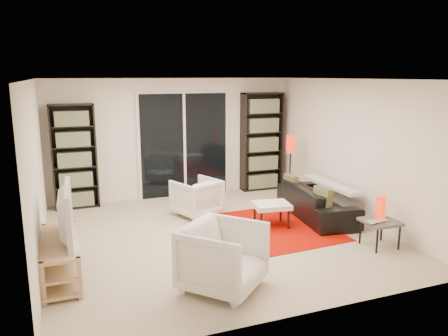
{
  "coord_description": "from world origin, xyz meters",
  "views": [
    {
      "loc": [
        -2.19,
        -6.09,
        2.46
      ],
      "look_at": [
        0.25,
        0.3,
        1.0
      ],
      "focal_mm": 35.0,
      "sensor_mm": 36.0,
      "label": 1
    }
  ],
  "objects_px": {
    "armchair_front": "(223,257)",
    "side_table": "(380,223)",
    "bookshelf_left": "(74,157)",
    "armchair_back": "(197,197)",
    "bookshelf_right": "(262,142)",
    "sofa": "(316,201)",
    "floor_lamp": "(291,151)",
    "tv_stand": "(61,257)",
    "ottoman": "(271,206)"
  },
  "relations": [
    {
      "from": "ottoman",
      "to": "floor_lamp",
      "type": "relative_size",
      "value": 0.5
    },
    {
      "from": "bookshelf_right",
      "to": "side_table",
      "type": "distance_m",
      "value": 3.68
    },
    {
      "from": "bookshelf_left",
      "to": "armchair_front",
      "type": "xyz_separation_m",
      "value": [
        1.44,
        -4.01,
        -0.58
      ]
    },
    {
      "from": "bookshelf_right",
      "to": "sofa",
      "type": "bearing_deg",
      "value": -87.87
    },
    {
      "from": "side_table",
      "to": "tv_stand",
      "type": "bearing_deg",
      "value": 172.25
    },
    {
      "from": "bookshelf_right",
      "to": "sofa",
      "type": "height_order",
      "value": "bookshelf_right"
    },
    {
      "from": "armchair_back",
      "to": "armchair_front",
      "type": "relative_size",
      "value": 0.84
    },
    {
      "from": "armchair_back",
      "to": "side_table",
      "type": "xyz_separation_m",
      "value": [
        2.05,
        -2.35,
        0.02
      ]
    },
    {
      "from": "armchair_front",
      "to": "ottoman",
      "type": "relative_size",
      "value": 1.35
    },
    {
      "from": "side_table",
      "to": "bookshelf_left",
      "type": "bearing_deg",
      "value": 138.07
    },
    {
      "from": "bookshelf_right",
      "to": "side_table",
      "type": "relative_size",
      "value": 4.27
    },
    {
      "from": "sofa",
      "to": "tv_stand",
      "type": "bearing_deg",
      "value": 109.61
    },
    {
      "from": "sofa",
      "to": "armchair_front",
      "type": "bearing_deg",
      "value": 134.88
    },
    {
      "from": "armchair_front",
      "to": "bookshelf_left",
      "type": "bearing_deg",
      "value": 67.59
    },
    {
      "from": "bookshelf_left",
      "to": "side_table",
      "type": "bearing_deg",
      "value": -41.93
    },
    {
      "from": "armchair_front",
      "to": "bookshelf_right",
      "type": "bearing_deg",
      "value": 16.81
    },
    {
      "from": "sofa",
      "to": "ottoman",
      "type": "relative_size",
      "value": 3.0
    },
    {
      "from": "bookshelf_left",
      "to": "side_table",
      "type": "relative_size",
      "value": 3.96
    },
    {
      "from": "floor_lamp",
      "to": "bookshelf_right",
      "type": "bearing_deg",
      "value": 102.56
    },
    {
      "from": "bookshelf_left",
      "to": "armchair_front",
      "type": "distance_m",
      "value": 4.3
    },
    {
      "from": "bookshelf_right",
      "to": "armchair_back",
      "type": "bearing_deg",
      "value": -146.01
    },
    {
      "from": "bookshelf_left",
      "to": "sofa",
      "type": "bearing_deg",
      "value": -27.92
    },
    {
      "from": "bookshelf_right",
      "to": "armchair_back",
      "type": "height_order",
      "value": "bookshelf_right"
    },
    {
      "from": "ottoman",
      "to": "floor_lamp",
      "type": "distance_m",
      "value": 1.87
    },
    {
      "from": "armchair_front",
      "to": "floor_lamp",
      "type": "bearing_deg",
      "value": 7.8
    },
    {
      "from": "sofa",
      "to": "armchair_back",
      "type": "xyz_separation_m",
      "value": [
        -1.96,
        0.81,
        0.05
      ]
    },
    {
      "from": "armchair_back",
      "to": "side_table",
      "type": "distance_m",
      "value": 3.12
    },
    {
      "from": "side_table",
      "to": "bookshelf_right",
      "type": "bearing_deg",
      "value": 92.75
    },
    {
      "from": "armchair_front",
      "to": "side_table",
      "type": "bearing_deg",
      "value": -33.5
    },
    {
      "from": "armchair_front",
      "to": "side_table",
      "type": "distance_m",
      "value": 2.62
    },
    {
      "from": "floor_lamp",
      "to": "armchair_front",
      "type": "bearing_deg",
      "value": -130.05
    },
    {
      "from": "bookshelf_right",
      "to": "armchair_front",
      "type": "xyz_separation_m",
      "value": [
        -2.41,
        -4.01,
        -0.66
      ]
    },
    {
      "from": "bookshelf_left",
      "to": "floor_lamp",
      "type": "xyz_separation_m",
      "value": [
        4.05,
        -0.9,
        0.0
      ]
    },
    {
      "from": "bookshelf_left",
      "to": "armchair_back",
      "type": "bearing_deg",
      "value": -32.77
    },
    {
      "from": "tv_stand",
      "to": "floor_lamp",
      "type": "xyz_separation_m",
      "value": [
        4.38,
        2.12,
        0.71
      ]
    },
    {
      "from": "armchair_front",
      "to": "armchair_back",
      "type": "bearing_deg",
      "value": 36.86
    },
    {
      "from": "armchair_back",
      "to": "ottoman",
      "type": "bearing_deg",
      "value": 113.36
    },
    {
      "from": "bookshelf_left",
      "to": "tv_stand",
      "type": "distance_m",
      "value": 3.12
    },
    {
      "from": "bookshelf_right",
      "to": "floor_lamp",
      "type": "xyz_separation_m",
      "value": [
        0.2,
        -0.9,
        -0.07
      ]
    },
    {
      "from": "tv_stand",
      "to": "sofa",
      "type": "relative_size",
      "value": 0.71
    },
    {
      "from": "armchair_front",
      "to": "side_table",
      "type": "xyz_separation_m",
      "value": [
        2.59,
        0.39,
        -0.04
      ]
    },
    {
      "from": "sofa",
      "to": "armchair_front",
      "type": "xyz_separation_m",
      "value": [
        -2.49,
        -1.93,
        0.11
      ]
    },
    {
      "from": "ottoman",
      "to": "bookshelf_right",
      "type": "bearing_deg",
      "value": 68.3
    },
    {
      "from": "armchair_front",
      "to": "ottoman",
      "type": "height_order",
      "value": "armchair_front"
    },
    {
      "from": "bookshelf_right",
      "to": "armchair_back",
      "type": "distance_m",
      "value": 2.38
    },
    {
      "from": "bookshelf_left",
      "to": "floor_lamp",
      "type": "height_order",
      "value": "bookshelf_left"
    },
    {
      "from": "side_table",
      "to": "armchair_front",
      "type": "bearing_deg",
      "value": -171.35
    },
    {
      "from": "tv_stand",
      "to": "armchair_front",
      "type": "xyz_separation_m",
      "value": [
        1.77,
        -0.99,
        0.13
      ]
    },
    {
      "from": "bookshelf_right",
      "to": "floor_lamp",
      "type": "relative_size",
      "value": 1.62
    },
    {
      "from": "bookshelf_right",
      "to": "armchair_front",
      "type": "distance_m",
      "value": 4.72
    }
  ]
}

